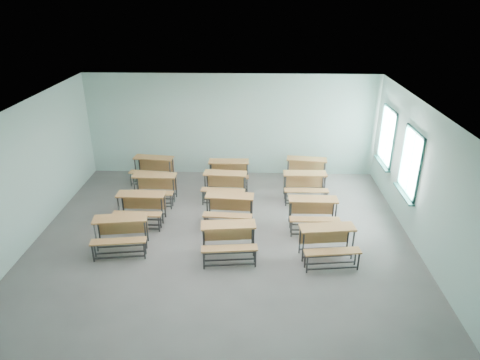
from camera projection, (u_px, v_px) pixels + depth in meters
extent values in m
cube|color=slate|center=(223.00, 238.00, 10.34)|extent=(9.00, 8.00, 0.02)
cube|color=silver|center=(221.00, 108.00, 9.01)|extent=(9.00, 8.00, 0.02)
cube|color=#A4CDC3|center=(231.00, 125.00, 13.33)|extent=(9.00, 0.02, 3.20)
cube|color=#A4CDC3|center=(202.00, 293.00, 6.02)|extent=(9.00, 0.02, 3.20)
cube|color=#A4CDC3|center=(26.00, 175.00, 9.81)|extent=(0.02, 8.00, 3.20)
cube|color=#A4CDC3|center=(424.00, 180.00, 9.54)|extent=(0.02, 8.00, 3.20)
cube|color=#1B4E48|center=(383.00, 161.00, 12.36)|extent=(0.06, 1.20, 0.06)
cube|color=#1B4E48|center=(391.00, 109.00, 11.73)|extent=(0.06, 1.20, 0.06)
cube|color=#1B4E48|center=(393.00, 143.00, 11.53)|extent=(0.06, 0.06, 1.60)
cube|color=#1B4E48|center=(382.00, 130.00, 12.57)|extent=(0.06, 0.06, 1.60)
cube|color=#1B4E48|center=(387.00, 136.00, 12.05)|extent=(0.04, 0.04, 1.48)
cube|color=#1B4E48|center=(387.00, 136.00, 12.05)|extent=(0.04, 1.08, 0.04)
cube|color=#1B4E48|center=(382.00, 163.00, 12.39)|extent=(0.14, 1.28, 0.04)
cube|color=white|center=(388.00, 136.00, 12.05)|extent=(0.01, 1.08, 1.48)
cube|color=#1B4E48|center=(406.00, 192.00, 10.54)|extent=(0.06, 1.20, 0.06)
cube|color=#1B4E48|center=(416.00, 132.00, 9.91)|extent=(0.06, 1.20, 0.06)
cube|color=#1B4E48|center=(419.00, 172.00, 9.71)|extent=(0.06, 0.06, 1.60)
cube|color=#1B4E48|center=(403.00, 154.00, 10.74)|extent=(0.06, 0.06, 1.60)
cube|color=#1B4E48|center=(411.00, 163.00, 10.23)|extent=(0.04, 0.04, 1.48)
cube|color=#1B4E48|center=(411.00, 163.00, 10.23)|extent=(0.04, 1.08, 0.04)
cube|color=#1B4E48|center=(403.00, 194.00, 10.57)|extent=(0.14, 1.28, 0.04)
cube|color=white|center=(412.00, 163.00, 10.22)|extent=(0.01, 1.08, 1.48)
cube|color=#AD743E|center=(120.00, 218.00, 9.71)|extent=(1.25, 0.56, 0.04)
cube|color=#AD743E|center=(123.00, 226.00, 10.01)|extent=(1.14, 0.17, 0.42)
cylinder|color=#333638|center=(96.00, 238.00, 9.67)|extent=(0.04, 0.04, 0.72)
cylinder|color=#333638|center=(146.00, 235.00, 9.77)|extent=(0.04, 0.04, 0.72)
cylinder|color=#333638|center=(99.00, 230.00, 9.96)|extent=(0.04, 0.04, 0.72)
cylinder|color=#333638|center=(147.00, 228.00, 10.06)|extent=(0.04, 0.04, 0.72)
cube|color=#333638|center=(122.00, 246.00, 9.83)|extent=(1.10, 0.18, 0.03)
cube|color=#333638|center=(124.00, 239.00, 10.12)|extent=(1.10, 0.18, 0.03)
cube|color=#AD743E|center=(118.00, 241.00, 9.39)|extent=(1.23, 0.41, 0.04)
cylinder|color=#333638|center=(93.00, 254.00, 9.35)|extent=(0.04, 0.04, 0.42)
cylinder|color=#333638|center=(144.00, 251.00, 9.45)|extent=(0.04, 0.04, 0.42)
cylinder|color=#333638|center=(95.00, 249.00, 9.52)|extent=(0.04, 0.04, 0.42)
cylinder|color=#333638|center=(145.00, 246.00, 9.63)|extent=(0.04, 0.04, 0.42)
cube|color=#333638|center=(120.00, 257.00, 9.45)|extent=(1.10, 0.18, 0.03)
cube|color=#333638|center=(121.00, 252.00, 9.63)|extent=(1.10, 0.18, 0.03)
cube|color=#AD743E|center=(228.00, 225.00, 9.45)|extent=(1.25, 0.52, 0.04)
cube|color=#AD743E|center=(228.00, 232.00, 9.75)|extent=(1.15, 0.14, 0.42)
cylinder|color=#333638|center=(204.00, 244.00, 9.43)|extent=(0.04, 0.04, 0.72)
cylinder|color=#333638|center=(254.00, 242.00, 9.50)|extent=(0.04, 0.04, 0.72)
cylinder|color=#333638|center=(204.00, 236.00, 9.72)|extent=(0.04, 0.04, 0.72)
cylinder|color=#333638|center=(252.00, 235.00, 9.79)|extent=(0.04, 0.04, 0.72)
cube|color=#333638|center=(229.00, 253.00, 9.57)|extent=(1.11, 0.14, 0.03)
cube|color=#333638|center=(228.00, 245.00, 9.86)|extent=(1.11, 0.14, 0.03)
cube|color=#AD743E|center=(229.00, 248.00, 9.14)|extent=(1.23, 0.37, 0.04)
cylinder|color=#333638|center=(204.00, 261.00, 9.11)|extent=(0.04, 0.04, 0.42)
cylinder|color=#333638|center=(256.00, 259.00, 9.18)|extent=(0.04, 0.04, 0.42)
cylinder|color=#333638|center=(204.00, 256.00, 9.28)|extent=(0.04, 0.04, 0.42)
cylinder|color=#333638|center=(255.00, 254.00, 9.35)|extent=(0.04, 0.04, 0.42)
cube|color=#333638|center=(230.00, 265.00, 9.20)|extent=(1.11, 0.14, 0.03)
cube|color=#333638|center=(229.00, 260.00, 9.37)|extent=(1.11, 0.14, 0.03)
cube|color=#AD743E|center=(327.00, 228.00, 9.34)|extent=(1.25, 0.55, 0.04)
cube|color=#AD743E|center=(324.00, 235.00, 9.64)|extent=(1.14, 0.16, 0.42)
cylinder|color=#333638|center=(303.00, 248.00, 9.31)|extent=(0.04, 0.04, 0.72)
cylinder|color=#333638|center=(353.00, 245.00, 9.40)|extent=(0.04, 0.04, 0.72)
cylinder|color=#333638|center=(300.00, 240.00, 9.60)|extent=(0.04, 0.04, 0.72)
cylinder|color=#333638|center=(348.00, 237.00, 9.69)|extent=(0.04, 0.04, 0.72)
cube|color=#333638|center=(327.00, 256.00, 9.46)|extent=(1.10, 0.17, 0.03)
cube|color=#333638|center=(323.00, 248.00, 9.75)|extent=(1.10, 0.17, 0.03)
cube|color=#AD743E|center=(333.00, 252.00, 9.03)|extent=(1.23, 0.40, 0.04)
cylinder|color=#333638|center=(307.00, 265.00, 8.99)|extent=(0.04, 0.04, 0.42)
cylinder|color=#333638|center=(358.00, 262.00, 9.08)|extent=(0.04, 0.04, 0.42)
cylinder|color=#333638|center=(305.00, 259.00, 9.16)|extent=(0.04, 0.04, 0.42)
cylinder|color=#333638|center=(355.00, 257.00, 9.25)|extent=(0.04, 0.04, 0.42)
cube|color=#333638|center=(332.00, 268.00, 9.08)|extent=(1.10, 0.17, 0.03)
cube|color=#333638|center=(330.00, 263.00, 9.26)|extent=(1.10, 0.17, 0.03)
cube|color=#AD743E|center=(141.00, 194.00, 10.84)|extent=(1.22, 0.42, 0.04)
cube|color=#AD743E|center=(144.00, 202.00, 11.13)|extent=(1.15, 0.04, 0.42)
cylinder|color=#333638|center=(119.00, 210.00, 10.87)|extent=(0.04, 0.04, 0.72)
cylinder|color=#333638|center=(162.00, 211.00, 10.82)|extent=(0.04, 0.04, 0.72)
cylinder|color=#333638|center=(123.00, 204.00, 11.16)|extent=(0.04, 0.04, 0.72)
cylinder|color=#333638|center=(165.00, 205.00, 11.12)|extent=(0.04, 0.04, 0.72)
cube|color=#333638|center=(141.00, 219.00, 10.95)|extent=(1.11, 0.05, 0.03)
cube|color=#333638|center=(145.00, 213.00, 11.25)|extent=(1.11, 0.05, 0.03)
cube|color=#AD743E|center=(137.00, 214.00, 10.52)|extent=(1.21, 0.27, 0.04)
cylinder|color=#333638|center=(115.00, 223.00, 10.55)|extent=(0.04, 0.04, 0.42)
cylinder|color=#333638|center=(159.00, 224.00, 10.50)|extent=(0.04, 0.04, 0.42)
cylinder|color=#333638|center=(117.00, 220.00, 10.73)|extent=(0.04, 0.04, 0.42)
cylinder|color=#333638|center=(161.00, 221.00, 10.68)|extent=(0.04, 0.04, 0.42)
cube|color=#333638|center=(137.00, 228.00, 10.58)|extent=(1.11, 0.05, 0.03)
cube|color=#333638|center=(139.00, 225.00, 10.75)|extent=(1.11, 0.05, 0.03)
cube|color=#AD743E|center=(230.00, 196.00, 10.77)|extent=(1.24, 0.49, 0.04)
cube|color=#AD743E|center=(231.00, 203.00, 11.06)|extent=(1.15, 0.10, 0.42)
cylinder|color=#333638|center=(207.00, 211.00, 10.83)|extent=(0.04, 0.04, 0.72)
cylinder|color=#333638|center=(251.00, 213.00, 10.72)|extent=(0.04, 0.04, 0.72)
cylinder|color=#333638|center=(210.00, 205.00, 11.12)|extent=(0.04, 0.04, 0.72)
cylinder|color=#333638|center=(252.00, 207.00, 11.02)|extent=(0.04, 0.04, 0.72)
cube|color=#333638|center=(229.00, 221.00, 10.88)|extent=(1.11, 0.11, 0.03)
cube|color=#333638|center=(231.00, 215.00, 11.17)|extent=(1.11, 0.11, 0.03)
cube|color=#AD743E|center=(227.00, 215.00, 10.45)|extent=(1.22, 0.34, 0.04)
cylinder|color=#333638|center=(205.00, 224.00, 10.51)|extent=(0.04, 0.04, 0.42)
cylinder|color=#333638|center=(250.00, 227.00, 10.41)|extent=(0.04, 0.04, 0.42)
cylinder|color=#333638|center=(206.00, 220.00, 10.68)|extent=(0.04, 0.04, 0.42)
cylinder|color=#333638|center=(250.00, 223.00, 10.58)|extent=(0.04, 0.04, 0.42)
cube|color=#333638|center=(227.00, 230.00, 10.51)|extent=(1.11, 0.11, 0.03)
cube|color=#333638|center=(228.00, 226.00, 10.68)|extent=(1.11, 0.11, 0.03)
cube|color=#AD743E|center=(313.00, 199.00, 10.59)|extent=(1.21, 0.40, 0.04)
cube|color=#AD743E|center=(311.00, 207.00, 10.88)|extent=(1.15, 0.02, 0.42)
cylinder|color=#333638|center=(291.00, 215.00, 10.61)|extent=(0.04, 0.04, 0.72)
cylinder|color=#333638|center=(335.00, 216.00, 10.58)|extent=(0.04, 0.04, 0.72)
cylinder|color=#333638|center=(290.00, 209.00, 10.91)|extent=(0.04, 0.04, 0.72)
cylinder|color=#333638|center=(333.00, 210.00, 10.87)|extent=(0.04, 0.04, 0.72)
cube|color=#333638|center=(312.00, 225.00, 10.70)|extent=(1.11, 0.03, 0.03)
cube|color=#333638|center=(311.00, 218.00, 11.00)|extent=(1.11, 0.03, 0.03)
cube|color=#AD743E|center=(315.00, 219.00, 10.27)|extent=(1.21, 0.25, 0.04)
cylinder|color=#333638|center=(292.00, 229.00, 10.29)|extent=(0.04, 0.04, 0.42)
cylinder|color=#333638|center=(338.00, 230.00, 10.26)|extent=(0.04, 0.04, 0.42)
cylinder|color=#333638|center=(291.00, 225.00, 10.47)|extent=(0.04, 0.04, 0.42)
cylinder|color=#333638|center=(336.00, 226.00, 10.43)|extent=(0.04, 0.04, 0.42)
cube|color=#333638|center=(314.00, 234.00, 10.33)|extent=(1.11, 0.03, 0.03)
cube|color=#333638|center=(313.00, 230.00, 10.50)|extent=(1.11, 0.03, 0.03)
cube|color=#AD743E|center=(154.00, 175.00, 11.93)|extent=(1.22, 0.44, 0.04)
cube|color=#AD743E|center=(157.00, 183.00, 12.22)|extent=(1.15, 0.05, 0.42)
cylinder|color=#333638|center=(135.00, 190.00, 11.97)|extent=(0.04, 0.04, 0.72)
cylinder|color=#333638|center=(174.00, 191.00, 11.90)|extent=(0.04, 0.04, 0.72)
cylinder|color=#333638|center=(138.00, 185.00, 12.26)|extent=(0.04, 0.04, 0.72)
cylinder|color=#333638|center=(176.00, 186.00, 12.20)|extent=(0.04, 0.04, 0.72)
cube|color=#333638|center=(155.00, 198.00, 12.04)|extent=(1.11, 0.06, 0.03)
cube|color=#333638|center=(158.00, 193.00, 12.33)|extent=(1.11, 0.06, 0.03)
cube|color=#AD743E|center=(151.00, 193.00, 11.61)|extent=(1.22, 0.29, 0.04)
cylinder|color=#333638|center=(131.00, 201.00, 11.65)|extent=(0.04, 0.04, 0.42)
cylinder|color=#333638|center=(171.00, 202.00, 11.58)|extent=(0.04, 0.04, 0.42)
cylinder|color=#333638|center=(133.00, 198.00, 11.82)|extent=(0.04, 0.04, 0.42)
cylinder|color=#333638|center=(172.00, 199.00, 11.76)|extent=(0.04, 0.04, 0.42)
cube|color=#333638|center=(151.00, 206.00, 11.67)|extent=(1.11, 0.06, 0.03)
cube|color=#333638|center=(153.00, 203.00, 11.84)|extent=(1.11, 0.06, 0.03)
cube|color=#AD743E|center=(225.00, 173.00, 12.06)|extent=(1.24, 0.49, 0.04)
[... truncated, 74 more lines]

